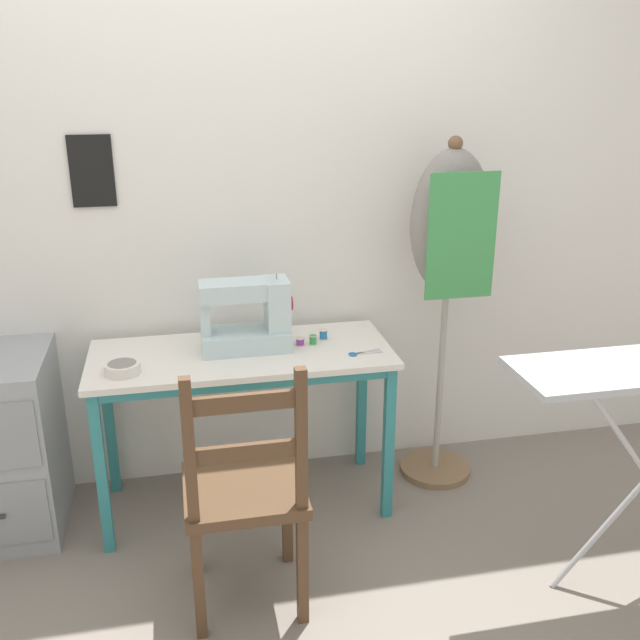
# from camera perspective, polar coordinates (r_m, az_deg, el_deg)

# --- Properties ---
(ground_plane) EXTENTS (14.00, 14.00, 0.00)m
(ground_plane) POSITION_cam_1_polar(r_m,az_deg,el_deg) (2.99, -5.27, -16.93)
(ground_plane) COLOR gray
(wall_back) EXTENTS (10.00, 0.06, 2.55)m
(wall_back) POSITION_cam_1_polar(r_m,az_deg,el_deg) (3.00, -7.35, 9.92)
(wall_back) COLOR silver
(wall_back) RESTS_ON ground_plane
(sewing_table) EXTENTS (1.20, 0.50, 0.70)m
(sewing_table) POSITION_cam_1_polar(r_m,az_deg,el_deg) (2.88, -6.21, -4.25)
(sewing_table) COLOR silver
(sewing_table) RESTS_ON ground_plane
(sewing_machine) EXTENTS (0.37, 0.18, 0.31)m
(sewing_machine) POSITION_cam_1_polar(r_m,az_deg,el_deg) (2.84, -5.61, 0.23)
(sewing_machine) COLOR silver
(sewing_machine) RESTS_ON sewing_table
(fabric_bowl) EXTENTS (0.13, 0.13, 0.04)m
(fabric_bowl) POSITION_cam_1_polar(r_m,az_deg,el_deg) (2.74, -15.53, -3.71)
(fabric_bowl) COLOR silver
(fabric_bowl) RESTS_ON sewing_table
(scissors) EXTENTS (0.14, 0.06, 0.01)m
(scissors) POSITION_cam_1_polar(r_m,az_deg,el_deg) (2.82, 3.22, -2.68)
(scissors) COLOR silver
(scissors) RESTS_ON sewing_table
(thread_spool_near_machine) EXTENTS (0.04, 0.04, 0.03)m
(thread_spool_near_machine) POSITION_cam_1_polar(r_m,az_deg,el_deg) (2.90, -1.60, -1.73)
(thread_spool_near_machine) COLOR purple
(thread_spool_near_machine) RESTS_ON sewing_table
(thread_spool_mid_table) EXTENTS (0.04, 0.04, 0.04)m
(thread_spool_mid_table) POSITION_cam_1_polar(r_m,az_deg,el_deg) (2.91, -0.57, -1.60)
(thread_spool_mid_table) COLOR green
(thread_spool_mid_table) RESTS_ON sewing_table
(thread_spool_far_edge) EXTENTS (0.04, 0.04, 0.04)m
(thread_spool_far_edge) POSITION_cam_1_polar(r_m,az_deg,el_deg) (2.96, 0.27, -1.15)
(thread_spool_far_edge) COLOR #2875C1
(thread_spool_far_edge) RESTS_ON sewing_table
(wooden_chair) EXTENTS (0.40, 0.38, 0.94)m
(wooden_chair) POSITION_cam_1_polar(r_m,az_deg,el_deg) (2.45, -6.05, -13.60)
(wooden_chair) COLOR #513823
(wooden_chair) RESTS_ON ground_plane
(dress_form) EXTENTS (0.34, 0.32, 1.52)m
(dress_form) POSITION_cam_1_polar(r_m,az_deg,el_deg) (3.00, 10.33, 6.29)
(dress_form) COLOR #846647
(dress_form) RESTS_ON ground_plane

